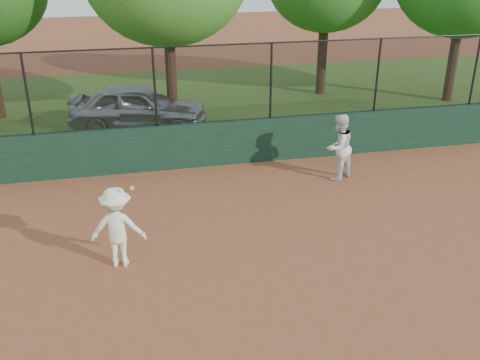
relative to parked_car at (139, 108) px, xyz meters
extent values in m
plane|color=brown|center=(0.82, -9.47, -0.73)|extent=(80.00, 80.00, 0.00)
cube|color=#183624|center=(0.82, -3.47, -0.13)|extent=(26.00, 0.20, 1.20)
cube|color=#34581B|center=(0.82, 2.53, -0.72)|extent=(36.00, 12.00, 0.01)
imported|color=#9FA4A8|center=(0.00, 0.00, 0.00)|extent=(4.58, 2.81, 1.46)
imported|color=white|center=(4.65, -5.05, 0.11)|extent=(1.02, 0.95, 1.68)
imported|color=white|center=(-0.80, -7.89, 0.05)|extent=(1.08, 0.74, 1.55)
sphere|color=yellow|center=(-0.49, -8.19, 0.93)|extent=(0.08, 0.08, 0.08)
cube|color=black|center=(0.82, -3.47, 1.47)|extent=(26.00, 0.02, 2.00)
cylinder|color=black|center=(0.82, -3.47, 2.45)|extent=(26.00, 0.04, 0.04)
cylinder|color=black|center=(-2.68, -3.47, 1.47)|extent=(0.06, 0.06, 2.00)
cylinder|color=black|center=(0.32, -3.47, 1.47)|extent=(0.06, 0.06, 2.00)
cylinder|color=black|center=(3.32, -3.47, 1.47)|extent=(0.06, 0.06, 2.00)
cylinder|color=black|center=(6.32, -3.47, 1.47)|extent=(0.06, 0.06, 2.00)
cylinder|color=black|center=(9.32, -3.47, 1.47)|extent=(0.06, 0.06, 2.00)
cylinder|color=#472B19|center=(1.16, 0.84, 0.61)|extent=(0.36, 0.36, 2.68)
cylinder|color=#3E2814|center=(7.25, 2.99, 0.56)|extent=(0.36, 0.36, 2.57)
cylinder|color=#462C19|center=(11.60, 0.95, 0.55)|extent=(0.36, 0.36, 2.55)
camera|label=1|loc=(-0.54, -16.66, 4.74)|focal=40.00mm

